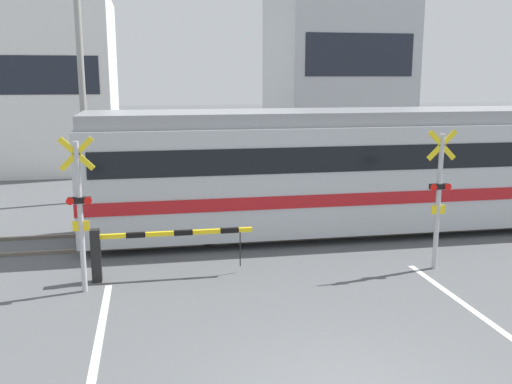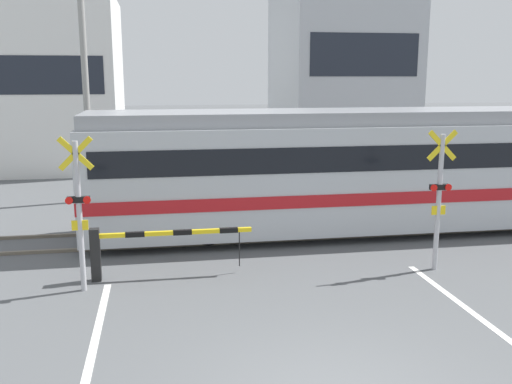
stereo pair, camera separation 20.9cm
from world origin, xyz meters
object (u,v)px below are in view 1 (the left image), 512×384
crossing_barrier_far (314,186)px  crossing_signal_left (80,208)px  crossing_signal_right (439,193)px  crossing_barrier_near (135,245)px  pedestrian (242,168)px  commuter_train (387,166)px

crossing_barrier_far → crossing_signal_left: bearing=-136.9°
crossing_signal_left → crossing_signal_right: same height
crossing_barrier_near → pedestrian: pedestrian is taller
crossing_barrier_near → commuter_train: bearing=22.9°
crossing_barrier_far → crossing_signal_right: size_ratio=1.09×
crossing_signal_left → crossing_signal_right: size_ratio=1.00×
crossing_signal_left → pedestrian: 10.59m
crossing_barrier_near → crossing_signal_left: (-1.02, -0.54, 0.98)m
commuter_train → crossing_signal_right: bearing=-94.7°
crossing_barrier_near → pedestrian: size_ratio=2.13×
commuter_train → pedestrian: 6.82m
commuter_train → crossing_signal_right: size_ratio=5.30×
commuter_train → crossing_barrier_near: commuter_train is taller
crossing_barrier_far → crossing_signal_right: crossing_signal_right is taller
crossing_barrier_near → crossing_signal_left: crossing_signal_left is taller
crossing_signal_right → pedestrian: bearing=107.1°
crossing_signal_right → pedestrian: size_ratio=1.95×
crossing_barrier_far → crossing_signal_right: bearing=-80.7°
crossing_barrier_far → pedestrian: size_ratio=2.13×
crossing_signal_right → pedestrian: 9.89m
commuter_train → crossing_barrier_far: bearing=115.3°
commuter_train → crossing_barrier_far: (-1.30, 2.75, -1.05)m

